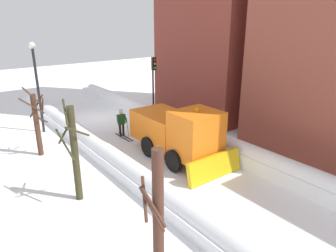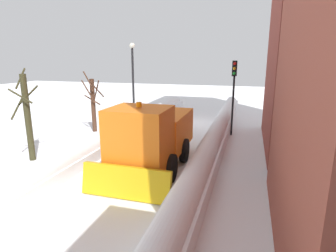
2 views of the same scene
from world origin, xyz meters
The scene contains 9 objects.
ground_plane centered at (0.00, 10.00, 0.00)m, with size 80.00×80.00×0.00m, color white.
snowbank_left centered at (-2.76, 10.00, 0.53)m, with size 1.10×36.00×1.16m.
snowbank_right centered at (2.76, 10.00, 0.42)m, with size 1.10×36.00×0.98m.
plow_truck centered at (-0.51, 8.92, 1.48)m, with size 3.20×5.98×3.12m.
skier centered at (0.31, 4.29, 1.00)m, with size 0.62×1.80×1.81m.
traffic_light_pole centered at (-3.41, 2.54, 3.18)m, with size 0.28×0.42×4.54m.
street_lamp centered at (4.02, 0.41, 3.60)m, with size 0.40×0.40×5.76m.
bare_tree_near centered at (5.24, 4.09, 1.86)m, with size 1.31×1.26×3.89m.
bare_tree_mid centered at (5.28, 9.58, 2.09)m, with size 1.16×1.20×4.25m.
Camera 2 is at (-4.36, 19.57, 4.65)m, focal length 29.56 mm.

